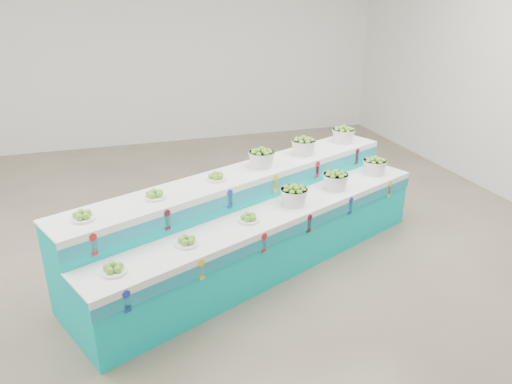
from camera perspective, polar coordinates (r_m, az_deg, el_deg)
ground at (r=5.73m, az=-8.59°, el=-8.55°), size 10.00×10.00×0.00m
back_wall at (r=9.93m, az=-14.35°, el=16.63°), size 10.00×0.00×10.00m
display_stand at (r=5.53m, az=0.00°, el=-3.44°), size 4.48×2.79×1.02m
plate_lower_left at (r=4.34m, az=-16.36°, el=-8.54°), size 0.30×0.30×0.09m
plate_lower_mid at (r=4.63m, az=-8.10°, el=-5.65°), size 0.30×0.30×0.09m
plate_lower_right at (r=5.03m, az=-0.85°, el=-2.98°), size 0.30×0.30×0.09m
basket_lower_left at (r=5.42m, az=4.48°, el=-0.34°), size 0.41×0.41×0.22m
basket_lower_mid at (r=5.91m, az=9.29°, el=1.42°), size 0.41×0.41×0.22m
basket_lower_right at (r=6.49m, az=13.73°, el=3.04°), size 0.41×0.41×0.22m
plate_upper_left at (r=4.66m, az=-19.68°, el=-2.57°), size 0.30×0.30×0.09m
plate_upper_mid at (r=4.93m, az=-11.79°, el=-0.23°), size 0.30×0.30×0.09m
plate_upper_right at (r=5.31m, az=-4.67°, el=1.88°), size 0.30×0.30×0.09m
basket_upper_left at (r=5.68m, az=0.66°, el=4.07°), size 0.41×0.41×0.22m
basket_upper_mid at (r=6.15m, az=5.59°, el=5.44°), size 0.41×0.41×0.22m
basket_upper_right at (r=6.71m, az=10.20°, el=6.68°), size 0.41×0.41×0.22m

